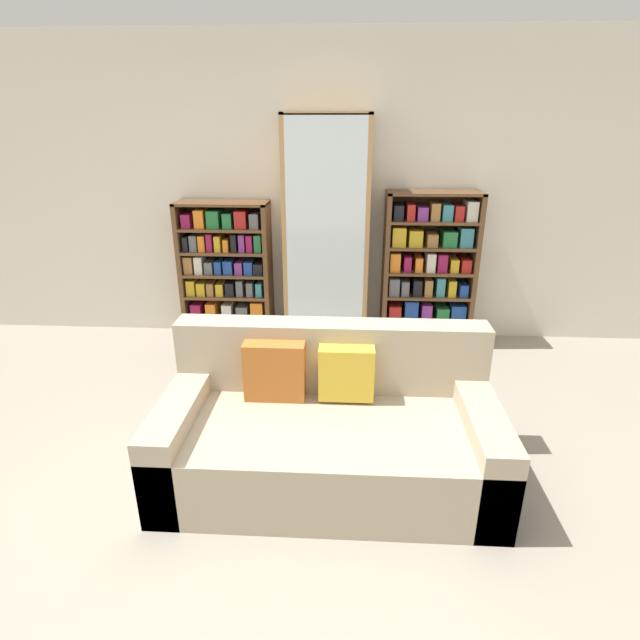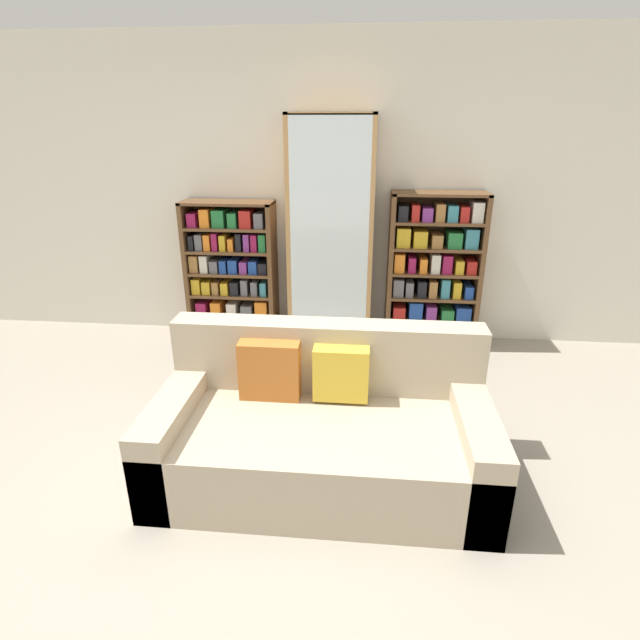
{
  "view_description": "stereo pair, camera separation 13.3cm",
  "coord_description": "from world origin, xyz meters",
  "px_view_note": "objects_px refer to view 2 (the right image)",
  "views": [
    {
      "loc": [
        0.28,
        -2.1,
        1.95
      ],
      "look_at": [
        0.08,
        1.3,
        0.6
      ],
      "focal_mm": 28.0,
      "sensor_mm": 36.0,
      "label": 1
    },
    {
      "loc": [
        0.41,
        -2.09,
        1.95
      ],
      "look_at": [
        0.08,
        1.3,
        0.6
      ],
      "focal_mm": 28.0,
      "sensor_mm": 36.0,
      "label": 2
    }
  ],
  "objects_px": {
    "couch": "(322,431)",
    "wine_bottle": "(377,367)",
    "bookshelf_left": "(232,272)",
    "display_cabinet": "(331,236)",
    "bookshelf_right": "(433,273)"
  },
  "relations": [
    {
      "from": "bookshelf_right",
      "to": "wine_bottle",
      "type": "relative_size",
      "value": 3.89
    },
    {
      "from": "couch",
      "to": "bookshelf_right",
      "type": "bearing_deg",
      "value": 67.21
    },
    {
      "from": "display_cabinet",
      "to": "bookshelf_right",
      "type": "relative_size",
      "value": 1.45
    },
    {
      "from": "couch",
      "to": "bookshelf_left",
      "type": "xyz_separation_m",
      "value": [
        -1.04,
        1.97,
        0.36
      ]
    },
    {
      "from": "bookshelf_left",
      "to": "bookshelf_right",
      "type": "distance_m",
      "value": 1.86
    },
    {
      "from": "bookshelf_left",
      "to": "wine_bottle",
      "type": "relative_size",
      "value": 3.6
    },
    {
      "from": "bookshelf_left",
      "to": "display_cabinet",
      "type": "height_order",
      "value": "display_cabinet"
    },
    {
      "from": "bookshelf_left",
      "to": "wine_bottle",
      "type": "xyz_separation_m",
      "value": [
        1.37,
        -0.85,
        -0.5
      ]
    },
    {
      "from": "bookshelf_left",
      "to": "bookshelf_right",
      "type": "height_order",
      "value": "bookshelf_right"
    },
    {
      "from": "couch",
      "to": "wine_bottle",
      "type": "distance_m",
      "value": 1.18
    },
    {
      "from": "display_cabinet",
      "to": "bookshelf_right",
      "type": "bearing_deg",
      "value": 0.95
    },
    {
      "from": "bookshelf_right",
      "to": "display_cabinet",
      "type": "bearing_deg",
      "value": -179.05
    },
    {
      "from": "bookshelf_right",
      "to": "wine_bottle",
      "type": "bearing_deg",
      "value": -120.14
    },
    {
      "from": "bookshelf_left",
      "to": "display_cabinet",
      "type": "xyz_separation_m",
      "value": [
        0.93,
        -0.02,
        0.36
      ]
    },
    {
      "from": "bookshelf_left",
      "to": "display_cabinet",
      "type": "bearing_deg",
      "value": -0.95
    }
  ]
}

